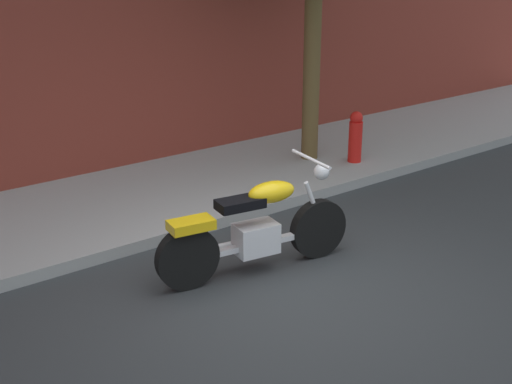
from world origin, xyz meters
TOP-DOWN VIEW (x-y plane):
  - ground_plane at (0.00, 0.00)m, footprint 60.00×60.00m
  - sidewalk at (0.00, 2.93)m, footprint 21.14×2.52m
  - motorcycle at (0.02, 0.53)m, footprint 2.18×0.75m
  - fire_hydrant at (3.23, 2.28)m, footprint 0.20×0.20m

SIDE VIEW (x-z plane):
  - ground_plane at x=0.00m, z-range 0.00..0.00m
  - sidewalk at x=0.00m, z-range 0.00..0.14m
  - fire_hydrant at x=3.23m, z-range 0.00..0.91m
  - motorcycle at x=0.02m, z-range -0.10..1.05m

